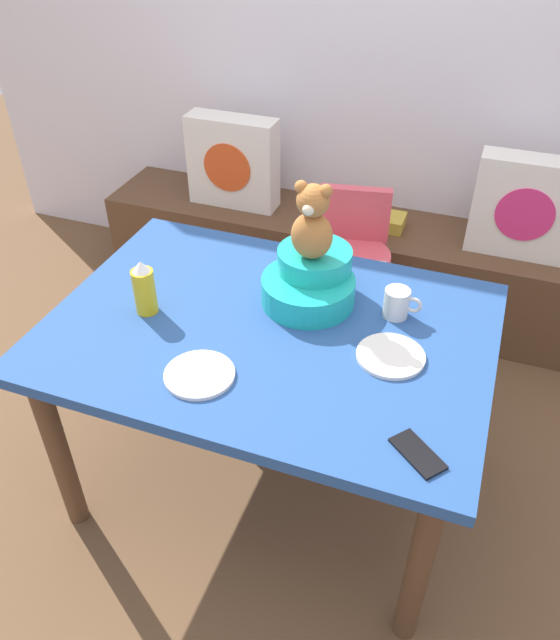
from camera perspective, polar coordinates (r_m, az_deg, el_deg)
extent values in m
plane|color=brown|center=(2.46, -0.83, -14.20)|extent=(8.00, 8.00, 0.00)
cube|color=silver|center=(3.03, 10.19, 25.17)|extent=(4.40, 0.10, 2.60)
cube|color=brown|center=(3.19, 7.08, 5.18)|extent=(2.60, 0.44, 0.46)
cube|color=white|center=(3.15, -4.30, 14.18)|extent=(0.44, 0.14, 0.44)
cylinder|color=#D84C1E|center=(3.09, -4.87, 13.65)|extent=(0.24, 0.01, 0.24)
cube|color=white|center=(2.91, 21.49, 9.54)|extent=(0.44, 0.14, 0.44)
cylinder|color=#E02D72|center=(2.84, 21.41, 8.89)|extent=(0.24, 0.01, 0.24)
cube|color=gold|center=(3.04, 9.38, 8.93)|extent=(0.20, 0.14, 0.06)
cube|color=#264C8C|center=(1.94, -1.02, -1.00)|extent=(1.36, 0.97, 0.04)
cylinder|color=brown|center=(2.20, -19.56, -11.21)|extent=(0.07, 0.07, 0.70)
cylinder|color=brown|center=(1.88, 12.56, -21.10)|extent=(0.07, 0.07, 0.70)
cylinder|color=brown|center=(2.66, -9.77, 0.54)|extent=(0.07, 0.07, 0.70)
cylinder|color=brown|center=(2.40, 15.89, -5.36)|extent=(0.07, 0.07, 0.70)
cylinder|color=#D84C59|center=(2.66, 6.35, 5.14)|extent=(0.34, 0.34, 0.10)
cube|color=#D84C59|center=(2.70, 6.81, 9.58)|extent=(0.30, 0.11, 0.24)
cube|color=white|center=(2.47, 6.13, 4.19)|extent=(0.33, 0.25, 0.02)
cylinder|color=silver|center=(2.74, 2.36, -0.71)|extent=(0.03, 0.03, 0.46)
cylinder|color=silver|center=(2.69, 8.03, -1.98)|extent=(0.03, 0.03, 0.46)
cylinder|color=silver|center=(2.96, 4.07, 2.46)|extent=(0.03, 0.03, 0.46)
cylinder|color=silver|center=(2.91, 9.35, 1.34)|extent=(0.03, 0.03, 0.46)
cylinder|color=#1BAFA5|center=(2.00, 2.57, 2.71)|extent=(0.30, 0.30, 0.09)
cylinder|color=#1BAFA5|center=(2.01, 3.17, 5.51)|extent=(0.24, 0.24, 0.07)
ellipsoid|color=#AE6C33|center=(1.92, 2.92, 7.69)|extent=(0.13, 0.11, 0.15)
sphere|color=#AE6C33|center=(1.86, 3.03, 10.82)|extent=(0.10, 0.10, 0.10)
sphere|color=beige|center=(1.83, 2.61, 10.04)|extent=(0.04, 0.04, 0.04)
sphere|color=#AE6C33|center=(1.86, 1.94, 12.04)|extent=(0.04, 0.04, 0.04)
sphere|color=#AE6C33|center=(1.84, 4.21, 11.66)|extent=(0.04, 0.04, 0.04)
cylinder|color=gold|center=(1.99, -12.24, 2.56)|extent=(0.07, 0.07, 0.15)
cone|color=white|center=(1.94, -12.60, 4.79)|extent=(0.06, 0.06, 0.03)
cylinder|color=silver|center=(1.98, 10.57, 1.54)|extent=(0.08, 0.08, 0.09)
torus|color=silver|center=(1.97, 12.05, 1.34)|extent=(0.06, 0.01, 0.06)
cylinder|color=white|center=(1.84, 10.06, -3.24)|extent=(0.20, 0.20, 0.01)
cylinder|color=white|center=(1.77, -7.36, -4.96)|extent=(0.20, 0.20, 0.01)
cube|color=black|center=(1.59, 12.44, -11.81)|extent=(0.16, 0.15, 0.01)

